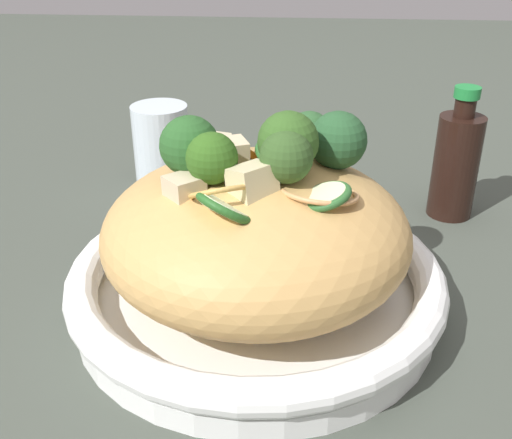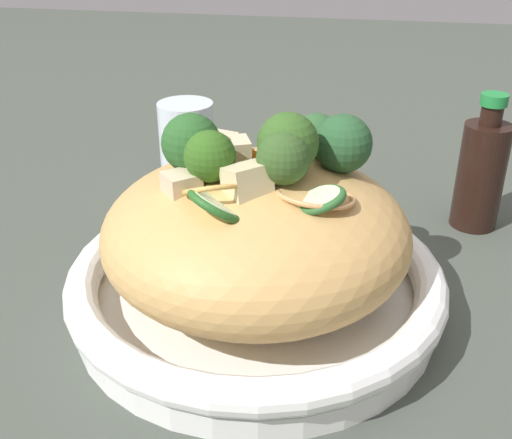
{
  "view_description": "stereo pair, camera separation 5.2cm",
  "coord_description": "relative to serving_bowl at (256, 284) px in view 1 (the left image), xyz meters",
  "views": [
    {
      "loc": [
        -0.03,
        0.46,
        0.33
      ],
      "look_at": [
        0.0,
        0.0,
        0.09
      ],
      "focal_mm": 43.55,
      "sensor_mm": 36.0,
      "label": 1
    },
    {
      "loc": [
        -0.09,
        0.45,
        0.33
      ],
      "look_at": [
        0.0,
        0.0,
        0.09
      ],
      "focal_mm": 43.55,
      "sensor_mm": 36.0,
      "label": 2
    }
  ],
  "objects": [
    {
      "name": "ground_plane",
      "position": [
        0.0,
        0.0,
        -0.03
      ],
      "size": [
        3.0,
        3.0,
        0.0
      ],
      "primitive_type": "plane",
      "color": "#40463E"
    },
    {
      "name": "serving_bowl",
      "position": [
        0.0,
        0.0,
        0.0
      ],
      "size": [
        0.33,
        0.33,
        0.05
      ],
      "color": "white",
      "rests_on": "ground_plane"
    },
    {
      "name": "noodle_heap",
      "position": [
        -0.0,
        0.0,
        0.05
      ],
      "size": [
        0.26,
        0.26,
        0.13
      ],
      "color": "tan",
      "rests_on": "serving_bowl"
    },
    {
      "name": "broccoli_florets",
      "position": [
        -0.01,
        -0.01,
        0.13
      ],
      "size": [
        0.19,
        0.14,
        0.07
      ],
      "color": "#A4C174",
      "rests_on": "serving_bowl"
    },
    {
      "name": "carrot_coins",
      "position": [
        -0.0,
        -0.07,
        0.1
      ],
      "size": [
        0.12,
        0.11,
        0.05
      ],
      "color": "orange",
      "rests_on": "serving_bowl"
    },
    {
      "name": "zucchini_slices",
      "position": [
        -0.01,
        0.03,
        0.11
      ],
      "size": [
        0.13,
        0.14,
        0.04
      ],
      "color": "beige",
      "rests_on": "serving_bowl"
    },
    {
      "name": "chicken_chunks",
      "position": [
        0.02,
        0.0,
        0.11
      ],
      "size": [
        0.1,
        0.11,
        0.03
      ],
      "color": "beige",
      "rests_on": "serving_bowl"
    },
    {
      "name": "soy_sauce_bottle",
      "position": [
        -0.21,
        -0.2,
        0.04
      ],
      "size": [
        0.05,
        0.05,
        0.15
      ],
      "color": "black",
      "rests_on": "ground_plane"
    },
    {
      "name": "drinking_glass",
      "position": [
        0.14,
        -0.26,
        0.03
      ],
      "size": [
        0.07,
        0.07,
        0.11
      ],
      "color": "silver",
      "rests_on": "ground_plane"
    }
  ]
}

